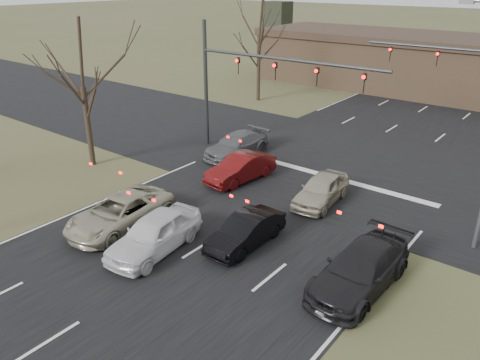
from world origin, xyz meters
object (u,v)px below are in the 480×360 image
object	(u,v)px
car_black_hatch	(246,231)
car_charcoal_sedan	(360,269)
building	(475,69)
car_silver_ahead	(321,189)
car_white_sedan	(155,233)
mast_arm_near	(247,74)
car_silver_suv	(120,213)
car_grey_ahead	(237,145)
car_red_ahead	(241,168)

from	to	relation	value
car_black_hatch	car_charcoal_sedan	world-z (taller)	car_charcoal_sedan
building	car_silver_ahead	world-z (taller)	building
building	car_white_sedan	size ratio (longest dim) A/B	9.12
building	car_black_hatch	size ratio (longest dim) A/B	10.54
mast_arm_near	car_charcoal_sedan	bearing A→B (deg)	-36.20
car_white_sedan	car_charcoal_sedan	xyz separation A→B (m)	(7.67, 2.83, -0.04)
car_silver_suv	car_white_sedan	world-z (taller)	car_white_sedan
car_silver_suv	car_white_sedan	distance (m)	2.71
building	car_grey_ahead	xyz separation A→B (m)	(-7.61, -25.50, -1.96)
car_white_sedan	car_black_hatch	size ratio (longest dim) A/B	1.16
car_silver_suv	car_black_hatch	distance (m)	5.81
building	car_black_hatch	distance (m)	33.75
car_charcoal_sedan	car_red_ahead	size ratio (longest dim) A/B	1.19
car_silver_ahead	car_red_ahead	bearing A→B (deg)	177.64
car_charcoal_sedan	car_red_ahead	xyz separation A→B (m)	(-9.36, 5.04, -0.04)
car_white_sedan	car_silver_ahead	distance (m)	8.72
car_silver_suv	car_grey_ahead	xyz separation A→B (m)	(-1.61, 10.42, -0.02)
car_black_hatch	car_silver_suv	bearing A→B (deg)	-157.12
building	car_white_sedan	bearing A→B (deg)	-95.22
car_silver_suv	car_charcoal_sedan	world-z (taller)	car_charcoal_sedan
mast_arm_near	car_silver_suv	bearing A→B (deg)	-83.58
car_charcoal_sedan	car_red_ahead	world-z (taller)	car_charcoal_sedan
car_grey_ahead	car_silver_ahead	distance (m)	7.94
car_silver_suv	car_silver_ahead	world-z (taller)	car_silver_suv
car_silver_suv	car_grey_ahead	size ratio (longest dim) A/B	1.08
building	car_red_ahead	world-z (taller)	building
car_black_hatch	car_red_ahead	size ratio (longest dim) A/B	0.92
building	car_red_ahead	bearing A→B (deg)	-99.97
car_white_sedan	car_charcoal_sedan	world-z (taller)	car_white_sedan
mast_arm_near	car_grey_ahead	bearing A→B (deg)	-126.89
car_silver_ahead	car_white_sedan	bearing A→B (deg)	-116.65
car_charcoal_sedan	car_black_hatch	bearing A→B (deg)	-175.40
car_charcoal_sedan	car_grey_ahead	size ratio (longest dim) A/B	1.07
mast_arm_near	car_black_hatch	distance (m)	11.76
car_black_hatch	car_silver_ahead	distance (m)	5.52
car_red_ahead	building	bearing A→B (deg)	86.39
car_charcoal_sedan	car_red_ahead	bearing A→B (deg)	153.89
car_grey_ahead	car_red_ahead	size ratio (longest dim) A/B	1.11
car_white_sedan	car_silver_ahead	xyz separation A→B (m)	(3.18, 8.13, -0.08)
car_silver_ahead	car_black_hatch	bearing A→B (deg)	-100.51
car_white_sedan	mast_arm_near	bearing A→B (deg)	102.07
car_silver_ahead	car_charcoal_sedan	bearing A→B (deg)	-54.94
mast_arm_near	car_silver_suv	world-z (taller)	mast_arm_near
car_charcoal_sedan	building	bearing A→B (deg)	99.62
car_black_hatch	car_silver_ahead	size ratio (longest dim) A/B	0.96
car_grey_ahead	car_silver_suv	bearing A→B (deg)	-79.06
car_silver_suv	car_charcoal_sedan	bearing A→B (deg)	8.94
car_white_sedan	car_red_ahead	distance (m)	8.06
car_silver_suv	car_black_hatch	world-z (taller)	car_silver_suv
car_silver_suv	building	bearing A→B (deg)	76.18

